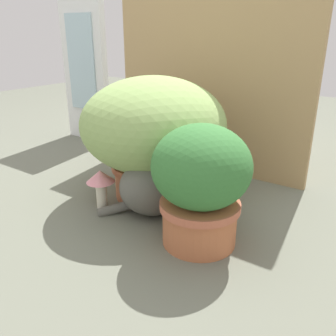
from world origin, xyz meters
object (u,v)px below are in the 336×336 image
at_px(mushroom_ornament_red, 147,188).
at_px(grass_planter, 154,131).
at_px(cat, 161,182).
at_px(mushroom_ornament_pink, 101,181).
at_px(leafy_planter, 201,182).

bearing_deg(mushroom_ornament_red, grass_planter, 114.93).
height_order(grass_planter, cat, grass_planter).
height_order(mushroom_ornament_red, mushroom_ornament_pink, mushroom_ornament_pink).
xyz_separation_m(leafy_planter, mushroom_ornament_pink, (-0.41, -0.01, -0.09)).
bearing_deg(grass_planter, leafy_planter, -31.73).
relative_size(grass_planter, mushroom_ornament_red, 4.58).
xyz_separation_m(mushroom_ornament_red, mushroom_ornament_pink, (-0.14, -0.09, 0.02)).
bearing_deg(mushroom_ornament_pink, cat, 24.91).
relative_size(leafy_planter, cat, 1.14).
height_order(leafy_planter, mushroom_ornament_red, leafy_planter).
distance_m(leafy_planter, mushroom_ornament_pink, 0.42).
height_order(leafy_planter, mushroom_ornament_pink, leafy_planter).
relative_size(cat, mushroom_ornament_red, 2.76).
relative_size(grass_planter, mushroom_ornament_pink, 3.63).
distance_m(grass_planter, mushroom_ornament_pink, 0.27).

